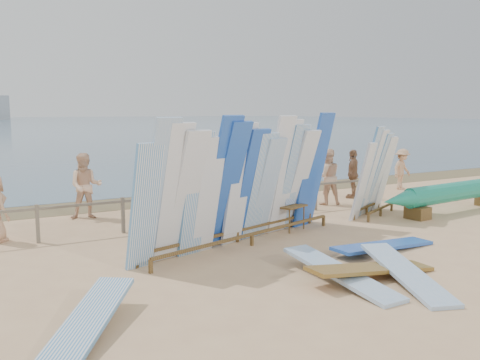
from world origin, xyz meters
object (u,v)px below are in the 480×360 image
beach_chair_right (202,203)px  beachgoer_3 (149,177)px  beachgoer_6 (267,175)px  flat_board_a (339,281)px  outrigger_canoe (455,193)px  beachgoer_7 (232,175)px  flat_board_c (371,278)px  main_surfboard_rack (245,186)px  flat_board_b (405,281)px  beach_chair_left (221,206)px  beachgoer_10 (353,174)px  beachgoer_extra_0 (402,169)px  beachgoer_5 (199,176)px  beachgoer_9 (265,170)px  flat_board_e (85,339)px  beachgoer_8 (327,177)px  vendor_table (290,217)px  flat_board_d (383,250)px  beachgoer_4 (150,192)px  beachgoer_2 (86,186)px  stroller (255,195)px  side_surfboard_rack (375,176)px

beach_chair_right → beachgoer_3: 2.19m
beachgoer_6 → flat_board_a: bearing=104.1°
outrigger_canoe → beachgoer_7: size_ratio=3.94×
flat_board_c → beachgoer_6: bearing=-18.6°
main_surfboard_rack → flat_board_b: size_ratio=2.20×
beachgoer_6 → flat_board_b: bearing=112.3°
beach_chair_left → beachgoer_10: bearing=23.0°
beachgoer_extra_0 → beachgoer_5: 7.99m
main_surfboard_rack → flat_board_c: size_ratio=2.20×
beach_chair_right → beachgoer_9: (3.51, 2.05, 0.59)m
flat_board_e → flat_board_a: bearing=35.7°
flat_board_b → flat_board_e: (-5.52, 0.44, 0.00)m
beach_chair_right → beachgoer_8: 4.25m
beachgoer_5 → beachgoer_3: 2.05m
vendor_table → beachgoer_8: size_ratio=0.57×
beachgoer_7 → beachgoer_6: size_ratio=0.92×
flat_board_d → beachgoer_4: 6.53m
beachgoer_4 → beachgoer_extra_0: (10.39, 0.57, 0.01)m
beach_chair_left → beachgoer_2: beachgoer_2 is taller
beachgoer_2 → beachgoer_9: bearing=25.8°
stroller → beachgoer_5: bearing=119.4°
beachgoer_9 → main_surfboard_rack: bearing=35.1°
flat_board_c → beach_chair_left: bearing=-2.1°
flat_board_a → beach_chair_left: beach_chair_left is taller
flat_board_c → flat_board_e: size_ratio=1.00×
flat_board_e → beach_chair_left: 8.35m
flat_board_b → beachgoer_4: beachgoer_4 is taller
main_surfboard_rack → beachgoer_9: 7.13m
main_surfboard_rack → flat_board_b: (1.23, -3.67, -1.34)m
side_surfboard_rack → main_surfboard_rack: bearing=165.2°
beach_chair_left → beachgoer_8: 3.83m
main_surfboard_rack → flat_board_c: main_surfboard_rack is taller
flat_board_a → beachgoer_8: (4.60, 6.08, 0.91)m
beachgoer_5 → beachgoer_8: (3.16, -3.10, 0.11)m
vendor_table → beachgoer_3: size_ratio=0.56×
beachgoer_8 → flat_board_c: bearing=77.1°
flat_board_b → beachgoer_2: size_ratio=1.45×
flat_board_c → beachgoer_9: (3.33, 9.00, 0.87)m
flat_board_c → beachgoer_extra_0: beachgoer_extra_0 is taller
flat_board_c → beachgoer_extra_0: (8.54, 7.35, 0.79)m
vendor_table → flat_board_c: vendor_table is taller
beachgoer_3 → beachgoer_6: bearing=-137.7°
vendor_table → beach_chair_right: 3.27m
beach_chair_right → beachgoer_2: (-3.19, 0.87, 0.65)m
flat_board_a → flat_board_d: flat_board_a is taller
beachgoer_7 → flat_board_c: bearing=0.4°
beachgoer_2 → beachgoer_4: bearing=-18.7°
beachgoer_2 → beachgoer_7: bearing=26.2°
beachgoer_3 → vendor_table: bearing=172.9°
beach_chair_left → beachgoer_2: bearing=177.9°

